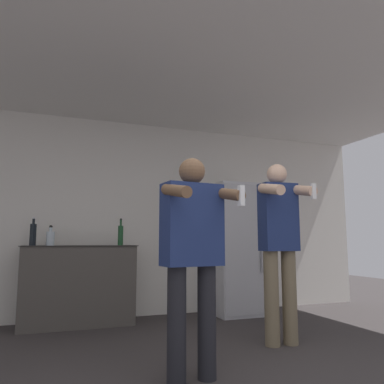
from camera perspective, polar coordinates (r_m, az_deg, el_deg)
The scene contains 9 objects.
wall_back at distance 5.05m, azimuth -8.76°, elevation -3.84°, with size 7.00×0.06×2.55m.
ceiling_slab at distance 3.88m, azimuth -3.61°, elevation 17.15°, with size 7.00×3.59×0.05m.
refrigerator at distance 5.15m, azimuth 6.67°, elevation -8.51°, with size 0.64×0.66×1.73m.
counter at distance 4.68m, azimuth -16.91°, elevation -13.37°, with size 1.29×0.57×0.91m.
bottle_brown_liquor at distance 4.60m, azimuth -20.77°, elevation -6.51°, with size 0.09×0.09×0.23m.
bottle_tall_gin at distance 4.66m, azimuth -10.84°, elevation -6.39°, with size 0.06×0.06×0.33m.
bottle_amber_bourbon at distance 4.61m, azimuth -23.07°, elevation -5.89°, with size 0.07×0.07×0.32m.
person_woman_foreground at distance 2.70m, azimuth 0.09°, elevation -8.56°, with size 0.53×0.49×1.57m.
person_man_side at distance 3.71m, azimuth 13.19°, elevation -7.11°, with size 0.44×0.49×1.71m.
Camera 1 is at (-0.98, -1.85, 0.96)m, focal length 35.00 mm.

